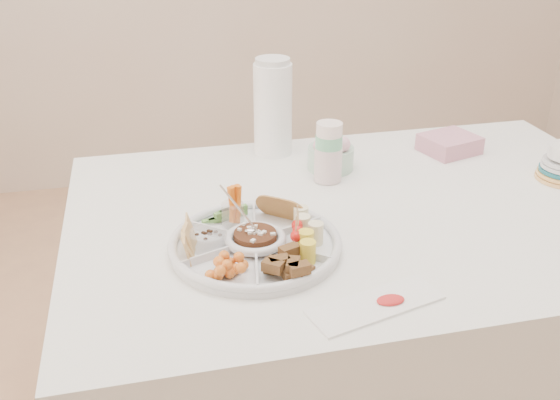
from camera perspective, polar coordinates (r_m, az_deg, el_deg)
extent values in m
cube|color=white|center=(1.81, 7.55, -11.36)|extent=(1.52, 1.02, 0.76)
cylinder|color=white|center=(1.39, -2.27, -3.81)|extent=(0.49, 0.49, 0.04)
cylinder|color=black|center=(1.39, -2.28, -3.54)|extent=(0.12, 0.12, 0.04)
cylinder|color=#B0BFAA|center=(1.70, 4.48, 5.06)|extent=(0.08, 0.08, 0.21)
cylinder|color=white|center=(1.88, -0.66, 8.60)|extent=(0.13, 0.13, 0.30)
cylinder|color=#96B7AA|center=(1.80, 4.67, 4.34)|extent=(0.14, 0.14, 0.10)
cube|color=pink|center=(1.99, 15.23, 4.98)|extent=(0.19, 0.17, 0.05)
cube|color=silver|center=(1.24, 8.75, -9.44)|extent=(0.29, 0.16, 0.01)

